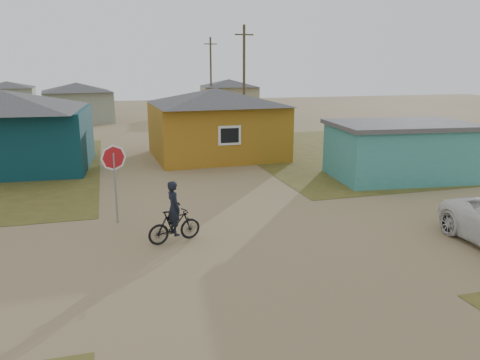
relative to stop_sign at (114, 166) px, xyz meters
name	(u,v)px	position (x,y,z in m)	size (l,w,h in m)	color
ground	(242,250)	(3.37, -3.46, -1.94)	(120.00, 120.00, 0.00)	#8D7851
grass_ne	(399,150)	(17.37, 9.54, -1.93)	(20.00, 18.00, 0.00)	brown
house_teal	(3,129)	(-5.13, 10.04, 0.12)	(8.93, 7.08, 4.00)	#092C33
house_yellow	(216,122)	(5.87, 10.54, 0.07)	(7.72, 6.76, 3.90)	#9A6717
shed_turquoise	(400,150)	(12.87, 3.04, -0.63)	(6.71, 4.93, 2.60)	teal
house_pale_west	(78,102)	(-2.63, 30.54, -0.08)	(7.04, 6.15, 3.60)	gray
house_beige_east	(229,95)	(13.37, 36.54, -0.08)	(6.95, 6.05, 3.60)	gray
house_pale_north	(8,96)	(-10.63, 42.54, -0.18)	(6.28, 5.81, 3.40)	gray
utility_pole_near	(244,79)	(9.87, 18.54, 2.20)	(1.40, 0.20, 8.00)	#473C2A
utility_pole_far	(211,75)	(10.87, 34.54, 2.20)	(1.40, 0.20, 8.00)	#473C2A
stop_sign	(114,166)	(0.00, 0.00, 0.00)	(0.87, 0.08, 2.66)	gray
cyclist	(174,220)	(1.61, -2.30, -1.25)	(1.73, 0.89, 1.88)	black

